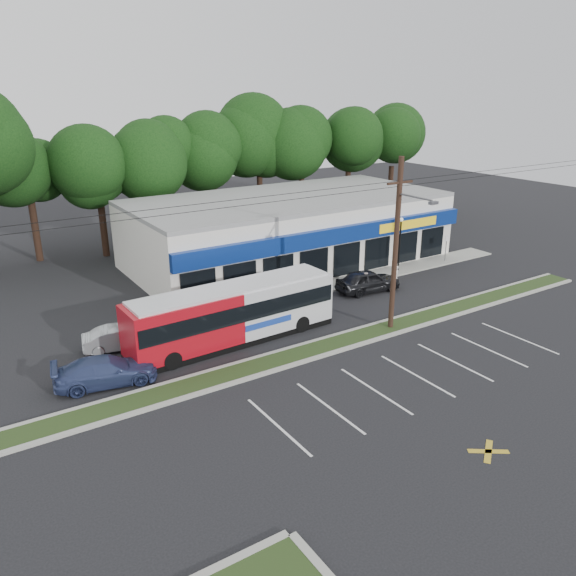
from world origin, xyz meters
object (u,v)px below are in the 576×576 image
(metrobus, at_px, (233,312))
(car_silver, at_px, (120,338))
(sign_post, at_px, (447,244))
(pedestrian_b, at_px, (365,283))
(utility_pole, at_px, (395,240))
(lamp_post, at_px, (400,238))
(car_dark, at_px, (368,281))
(car_blue, at_px, (106,371))
(pedestrian_a, at_px, (395,277))

(metrobus, height_order, car_silver, metrobus)
(sign_post, relative_size, pedestrian_b, 1.46)
(sign_post, bearing_deg, utility_pole, -149.85)
(utility_pole, distance_m, pedestrian_b, 7.73)
(lamp_post, height_order, car_dark, lamp_post)
(car_silver, distance_m, car_blue, 3.89)
(utility_pole, bearing_deg, pedestrian_b, 63.08)
(lamp_post, height_order, pedestrian_b, lamp_post)
(car_silver, height_order, car_blue, car_blue)
(lamp_post, relative_size, car_dark, 0.92)
(utility_pole, relative_size, car_dark, 10.83)
(utility_pole, distance_m, car_dark, 8.03)
(pedestrian_b, bearing_deg, sign_post, -170.37)
(lamp_post, distance_m, metrobus, 17.13)
(car_dark, relative_size, car_blue, 0.97)
(lamp_post, xyz_separation_m, pedestrian_a, (-2.98, -2.80, -1.81))
(car_dark, xyz_separation_m, car_silver, (-17.30, 0.33, -0.14))
(utility_pole, relative_size, pedestrian_b, 32.77)
(metrobus, xyz_separation_m, car_dark, (11.62, 2.13, -0.94))
(metrobus, relative_size, pedestrian_a, 7.07)
(sign_post, xyz_separation_m, pedestrian_b, (-10.37, -2.14, -0.79))
(car_dark, distance_m, car_silver, 17.30)
(metrobus, distance_m, pedestrian_a, 13.69)
(pedestrian_b, bearing_deg, lamp_post, -158.27)
(utility_pole, relative_size, pedestrian_a, 28.94)
(utility_pole, bearing_deg, car_silver, 156.76)
(pedestrian_a, bearing_deg, car_dark, -25.56)
(lamp_post, distance_m, car_blue, 24.66)
(lamp_post, bearing_deg, utility_pole, -136.05)
(utility_pole, height_order, car_blue, utility_pole)
(lamp_post, xyz_separation_m, car_blue, (-24.00, -5.30, -1.98))
(metrobus, distance_m, pedestrian_b, 11.39)
(car_blue, distance_m, pedestrian_b, 18.86)
(car_silver, relative_size, pedestrian_b, 2.57)
(car_blue, relative_size, pedestrian_b, 3.13)
(sign_post, height_order, metrobus, metrobus)
(pedestrian_b, bearing_deg, car_dark, -157.79)
(metrobus, bearing_deg, pedestrian_b, 7.76)
(car_dark, height_order, pedestrian_a, pedestrian_a)
(metrobus, relative_size, pedestrian_b, 8.01)
(pedestrian_a, bearing_deg, metrobus, -1.35)
(utility_pole, xyz_separation_m, car_blue, (-15.83, 2.57, -4.72))
(lamp_post, bearing_deg, pedestrian_a, -136.78)
(car_dark, bearing_deg, car_silver, 95.32)
(metrobus, distance_m, car_blue, 7.58)
(lamp_post, distance_m, sign_post, 5.13)
(lamp_post, height_order, metrobus, lamp_post)
(lamp_post, height_order, pedestrian_a, lamp_post)
(lamp_post, relative_size, pedestrian_a, 2.46)
(car_silver, distance_m, pedestrian_b, 16.87)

